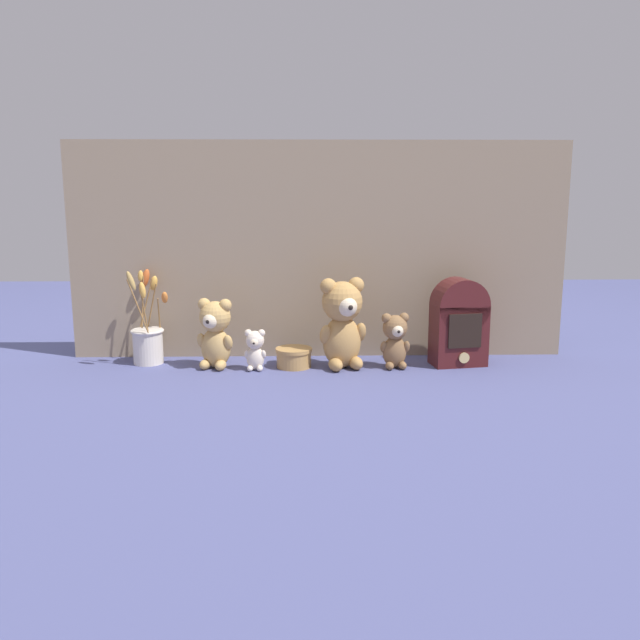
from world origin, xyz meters
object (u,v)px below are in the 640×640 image
teddy_bear_large (342,321)px  vintage_radio (459,321)px  teddy_bear_small (395,339)px  flower_vase (148,338)px  teddy_bear_medium (215,332)px  teddy_bear_tiny (255,349)px  decorative_tin_tall (294,357)px

teddy_bear_large → vintage_radio: bearing=4.3°
teddy_bear_small → vintage_radio: 0.21m
flower_vase → vintage_radio: size_ratio=1.12×
teddy_bear_large → teddy_bear_medium: size_ratio=1.29×
flower_vase → teddy_bear_tiny: bearing=-14.8°
teddy_bear_small → decorative_tin_tall: bearing=176.7°
teddy_bear_medium → vintage_radio: (0.76, 0.02, 0.03)m
vintage_radio → decorative_tin_tall: vintage_radio is taller
teddy_bear_large → flower_vase: 0.62m
teddy_bear_large → teddy_bear_tiny: 0.28m
flower_vase → teddy_bear_small: bearing=-5.7°
teddy_bear_medium → teddy_bear_tiny: teddy_bear_medium is taller
teddy_bear_large → teddy_bear_small: teddy_bear_large is taller
teddy_bear_small → vintage_radio: size_ratio=0.63×
flower_vase → teddy_bear_medium: bearing=-15.6°
flower_vase → vintage_radio: bearing=-2.5°
vintage_radio → decorative_tin_tall: 0.53m
teddy_bear_medium → teddy_bear_small: (0.56, -0.01, -0.02)m
teddy_bear_medium → teddy_bear_small: bearing=-1.5°
teddy_bear_tiny → teddy_bear_small: bearing=1.9°
teddy_bear_large → flower_vase: size_ratio=0.92×
teddy_bear_large → teddy_bear_tiny: bearing=-175.6°
teddy_bear_tiny → vintage_radio: vintage_radio is taller
flower_vase → decorative_tin_tall: (0.46, -0.06, -0.05)m
teddy_bear_large → decorative_tin_tall: 0.19m
teddy_bear_tiny → flower_vase: bearing=165.2°
teddy_bear_tiny → vintage_radio: bearing=4.4°
decorative_tin_tall → teddy_bear_large: bearing=-4.4°
teddy_bear_medium → teddy_bear_tiny: bearing=-13.3°
flower_vase → vintage_radio: flower_vase is taller
teddy_bear_medium → decorative_tin_tall: (0.24, 0.00, -0.08)m
teddy_bear_large → teddy_bear_medium: (-0.39, 0.01, -0.03)m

